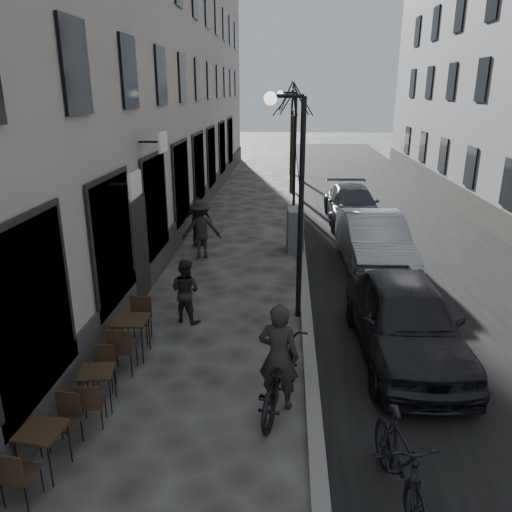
# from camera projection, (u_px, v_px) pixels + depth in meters

# --- Properties ---
(road) EXTENTS (7.30, 60.00, 0.00)m
(road) POSITION_uv_depth(u_px,v_px,m) (385.00, 217.00, 21.13)
(road) COLOR black
(road) RESTS_ON ground
(kerb) EXTENTS (0.25, 60.00, 0.12)m
(kerb) POSITION_uv_depth(u_px,v_px,m) (299.00, 214.00, 21.33)
(kerb) COLOR slate
(kerb) RESTS_ON ground
(building_left) EXTENTS (4.00, 35.00, 16.00)m
(building_left) POSITION_uv_depth(u_px,v_px,m) (146.00, 13.00, 19.66)
(building_left) COLOR gray
(building_left) RESTS_ON ground
(streetlamp_near) EXTENTS (0.90, 0.28, 5.09)m
(streetlamp_near) POSITION_uv_depth(u_px,v_px,m) (294.00, 184.00, 10.90)
(streetlamp_near) COLOR black
(streetlamp_near) RESTS_ON ground
(streetlamp_far) EXTENTS (0.90, 0.28, 5.09)m
(streetlamp_far) POSITION_uv_depth(u_px,v_px,m) (291.00, 136.00, 22.26)
(streetlamp_far) COLOR black
(streetlamp_far) RESTS_ON ground
(tree_near) EXTENTS (2.40, 2.40, 5.70)m
(tree_near) POSITION_uv_depth(u_px,v_px,m) (293.00, 99.00, 24.62)
(tree_near) COLOR black
(tree_near) RESTS_ON ground
(tree_far) EXTENTS (2.40, 2.40, 5.70)m
(tree_far) POSITION_uv_depth(u_px,v_px,m) (293.00, 98.00, 30.30)
(tree_far) COLOR black
(tree_far) RESTS_ON ground
(bistro_set_a) EXTENTS (0.65, 1.46, 0.84)m
(bistro_set_a) POSITION_uv_depth(u_px,v_px,m) (43.00, 446.00, 6.91)
(bistro_set_a) COLOR black
(bistro_set_a) RESTS_ON ground
(bistro_set_b) EXTENTS (0.64, 1.41, 0.81)m
(bistro_set_b) POSITION_uv_depth(u_px,v_px,m) (98.00, 385.00, 8.38)
(bistro_set_b) COLOR black
(bistro_set_b) RESTS_ON ground
(bistro_set_c) EXTENTS (0.68, 1.64, 0.96)m
(bistro_set_c) POSITION_uv_depth(u_px,v_px,m) (132.00, 334.00, 9.96)
(bistro_set_c) COLOR black
(bistro_set_c) RESTS_ON ground
(utility_cabinet) EXTENTS (0.57, 0.96, 1.40)m
(utility_cabinet) POSITION_uv_depth(u_px,v_px,m) (295.00, 230.00, 16.53)
(utility_cabinet) COLOR slate
(utility_cabinet) RESTS_ON ground
(bicycle) EXTENTS (1.18, 2.29, 1.15)m
(bicycle) POSITION_uv_depth(u_px,v_px,m) (278.00, 376.00, 8.35)
(bicycle) COLOR black
(bicycle) RESTS_ON ground
(cyclist_rider) EXTENTS (0.76, 0.58, 1.88)m
(cyclist_rider) POSITION_uv_depth(u_px,v_px,m) (279.00, 356.00, 8.23)
(cyclist_rider) COLOR black
(cyclist_rider) RESTS_ON ground
(pedestrian_near) EXTENTS (0.90, 0.81, 1.50)m
(pedestrian_near) POSITION_uv_depth(u_px,v_px,m) (185.00, 291.00, 11.41)
(pedestrian_near) COLOR black
(pedestrian_near) RESTS_ON ground
(pedestrian_mid) EXTENTS (1.33, 0.92, 1.88)m
(pedestrian_mid) POSITION_uv_depth(u_px,v_px,m) (201.00, 229.00, 15.77)
(pedestrian_mid) COLOR black
(pedestrian_mid) RESTS_ON ground
(pedestrian_far) EXTENTS (1.07, 0.76, 1.69)m
(pedestrian_far) POSITION_uv_depth(u_px,v_px,m) (197.00, 221.00, 17.04)
(pedestrian_far) COLOR black
(pedestrian_far) RESTS_ON ground
(car_near) EXTENTS (2.03, 4.76, 1.60)m
(car_near) POSITION_uv_depth(u_px,v_px,m) (405.00, 319.00, 9.90)
(car_near) COLOR black
(car_near) RESTS_ON ground
(car_mid) EXTENTS (1.88, 4.98, 1.62)m
(car_mid) POSITION_uv_depth(u_px,v_px,m) (374.00, 241.00, 14.92)
(car_mid) COLOR #95999D
(car_mid) RESTS_ON ground
(car_far) EXTENTS (2.04, 4.95, 1.43)m
(car_far) POSITION_uv_depth(u_px,v_px,m) (352.00, 205.00, 20.08)
(car_far) COLOR #363B40
(car_far) RESTS_ON ground
(moped) EXTENTS (0.81, 2.02, 1.18)m
(moped) POSITION_uv_depth(u_px,v_px,m) (400.00, 462.00, 6.39)
(moped) COLOR black
(moped) RESTS_ON ground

